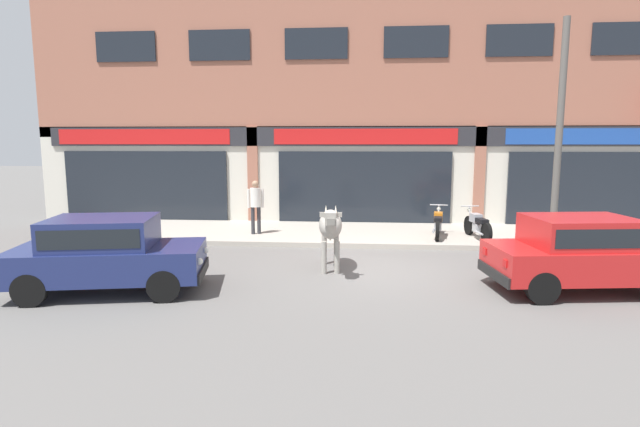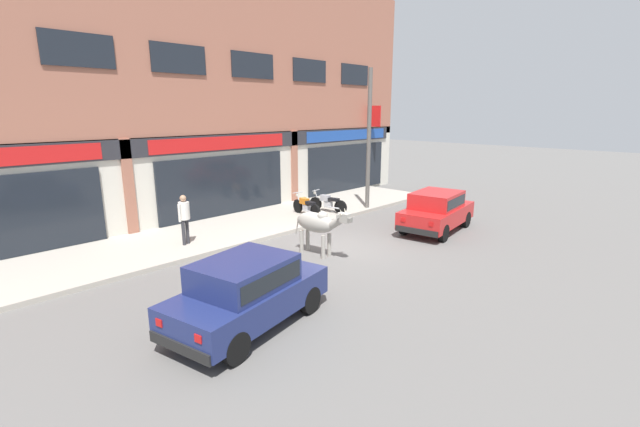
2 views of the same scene
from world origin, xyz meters
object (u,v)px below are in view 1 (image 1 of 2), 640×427
car_1 (582,250)px  motorcycle_0 (438,224)px  car_0 (106,251)px  pedestrian (256,201)px  utility_pole (559,134)px  motorcycle_1 (477,225)px  cow (330,226)px

car_1 → motorcycle_0: bearing=113.4°
car_0 → pedestrian: 5.82m
car_0 → pedestrian: (1.71, 5.55, 0.31)m
motorcycle_0 → utility_pole: 3.95m
car_1 → motorcycle_0: size_ratio=2.08×
motorcycle_0 → motorcycle_1: size_ratio=1.00×
cow → motorcycle_0: (2.90, 3.47, -0.48)m
car_1 → car_0: bearing=-174.8°
cow → car_1: bearing=-14.0°
motorcycle_1 → utility_pole: (1.82, -0.68, 2.55)m
utility_pole → cow: bearing=-155.9°
car_0 → utility_pole: utility_pole is taller
cow → car_0: size_ratio=0.57×
car_0 → motorcycle_0: (7.07, 5.53, -0.29)m
car_1 → cow: bearing=166.0°
car_0 → motorcycle_1: bearing=33.3°
pedestrian → utility_pole: bearing=-6.2°
car_1 → pedestrian: (-7.39, 4.72, 0.31)m
utility_pole → car_0: bearing=-154.9°
cow → car_1: size_ratio=0.57×
motorcycle_0 → utility_pole: size_ratio=0.31×
car_0 → pedestrian: bearing=72.9°
motorcycle_0 → utility_pole: utility_pole is taller
cow → pedestrian: pedestrian is taller
car_0 → cow: bearing=26.4°
cow → utility_pole: utility_pole is taller
motorcycle_0 → motorcycle_1: same height
car_1 → pedestrian: 8.77m
cow → car_0: bearing=-153.6°
pedestrian → motorcycle_0: bearing=-0.2°
car_1 → pedestrian: size_ratio=2.34×
motorcycle_0 → car_0: bearing=-141.9°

